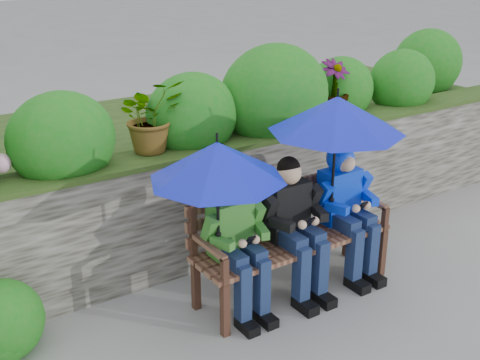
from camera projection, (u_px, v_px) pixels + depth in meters
ground at (247, 297)px, 4.68m from camera, size 60.00×60.00×0.00m
garden_backdrop at (145, 165)px, 5.63m from camera, size 8.03×2.88×1.82m
park_bench at (289, 231)px, 4.66m from camera, size 1.63×0.48×0.86m
boy_left at (237, 240)px, 4.30m from camera, size 0.46×0.54×1.05m
boy_middle at (294, 221)px, 4.55m from camera, size 0.50×0.58×1.10m
boy_right at (346, 200)px, 4.83m from camera, size 0.49×0.60×1.09m
umbrella_left at (217, 161)px, 3.98m from camera, size 0.94×0.94×0.76m
umbrella_right at (337, 114)px, 4.45m from camera, size 1.03×1.03×0.91m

